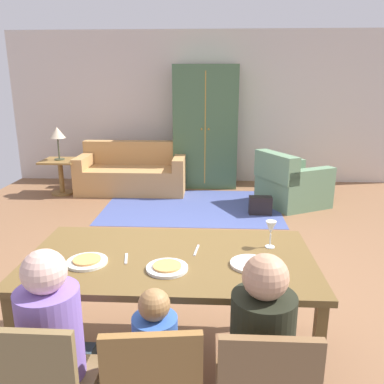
% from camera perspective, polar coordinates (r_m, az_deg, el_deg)
% --- Properties ---
extents(ground_plane, '(7.15, 6.37, 0.02)m').
position_cam_1_polar(ground_plane, '(4.54, 1.08, -8.30)').
color(ground_plane, brown).
extents(back_wall, '(7.15, 0.10, 2.70)m').
position_cam_1_polar(back_wall, '(7.39, 1.95, 11.98)').
color(back_wall, beige).
rests_on(back_wall, ground_plane).
extents(dining_table, '(1.82, 0.98, 0.76)m').
position_cam_1_polar(dining_table, '(2.59, -3.14, -10.64)').
color(dining_table, brown).
rests_on(dining_table, ground_plane).
extents(plate_near_man, '(0.25, 0.25, 0.02)m').
position_cam_1_polar(plate_near_man, '(2.55, -14.89, -9.70)').
color(plate_near_man, silver).
rests_on(plate_near_man, dining_table).
extents(pizza_near_man, '(0.17, 0.17, 0.01)m').
position_cam_1_polar(pizza_near_man, '(2.54, -14.92, -9.40)').
color(pizza_near_man, '#E6964E').
rests_on(pizza_near_man, plate_near_man).
extents(plate_near_child, '(0.25, 0.25, 0.02)m').
position_cam_1_polar(plate_near_child, '(2.39, -3.61, -10.90)').
color(plate_near_child, silver).
rests_on(plate_near_child, dining_table).
extents(pizza_near_child, '(0.17, 0.17, 0.01)m').
position_cam_1_polar(pizza_near_child, '(2.39, -3.62, -10.58)').
color(pizza_near_child, '#DF994E').
rests_on(pizza_near_child, plate_near_child).
extents(plate_near_woman, '(0.25, 0.25, 0.02)m').
position_cam_1_polar(plate_near_woman, '(2.46, 8.45, -10.23)').
color(plate_near_woman, silver).
rests_on(plate_near_woman, dining_table).
extents(wine_glass, '(0.07, 0.07, 0.19)m').
position_cam_1_polar(wine_glass, '(2.69, 11.30, -5.22)').
color(wine_glass, silver).
rests_on(wine_glass, dining_table).
extents(fork, '(0.04, 0.15, 0.01)m').
position_cam_1_polar(fork, '(2.55, -9.47, -9.45)').
color(fork, silver).
rests_on(fork, dining_table).
extents(knife, '(0.03, 0.17, 0.01)m').
position_cam_1_polar(knife, '(2.64, 0.65, -8.38)').
color(knife, silver).
rests_on(knife, dining_table).
extents(person_man, '(0.30, 0.40, 1.11)m').
position_cam_1_polar(person_man, '(2.24, -18.89, -21.69)').
color(person_man, '#314348').
rests_on(person_man, ground_plane).
extents(person_child, '(0.22, 0.30, 0.92)m').
position_cam_1_polar(person_child, '(2.17, -5.14, -24.88)').
color(person_child, '#374054').
rests_on(person_child, ground_plane).
extents(person_woman, '(0.30, 0.40, 1.11)m').
position_cam_1_polar(person_woman, '(2.12, 9.70, -23.35)').
color(person_woman, '#293545').
rests_on(person_woman, ground_plane).
extents(area_rug, '(2.60, 1.80, 0.01)m').
position_cam_1_polar(area_rug, '(5.99, -0.05, -2.08)').
color(area_rug, '#44518D').
rests_on(area_rug, ground_plane).
extents(couch, '(1.80, 0.86, 0.82)m').
position_cam_1_polar(couch, '(6.86, -8.53, 2.66)').
color(couch, tan).
rests_on(couch, ground_plane).
extents(armchair, '(1.15, 1.15, 0.82)m').
position_cam_1_polar(armchair, '(6.18, 14.03, 1.05)').
color(armchair, slate).
rests_on(armchair, ground_plane).
extents(armoire, '(1.10, 0.59, 2.10)m').
position_cam_1_polar(armoire, '(7.03, 1.95, 9.33)').
color(armoire, '#446341').
rests_on(armoire, ground_plane).
extents(side_table, '(0.56, 0.56, 0.58)m').
position_cam_1_polar(side_table, '(6.93, -18.41, 2.78)').
color(side_table, olive).
rests_on(side_table, ground_plane).
extents(table_lamp, '(0.26, 0.26, 0.54)m').
position_cam_1_polar(table_lamp, '(6.82, -18.87, 7.95)').
color(table_lamp, '#414730').
rests_on(table_lamp, side_table).
extents(handbag, '(0.32, 0.16, 0.26)m').
position_cam_1_polar(handbag, '(5.70, 9.83, -1.92)').
color(handbag, black).
rests_on(handbag, ground_plane).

